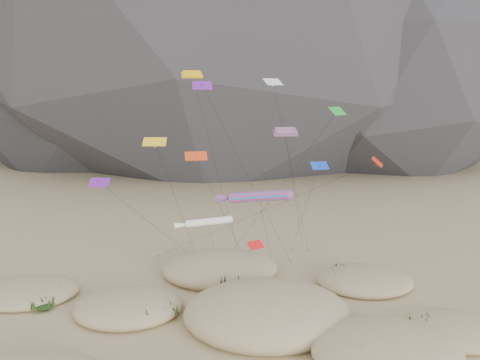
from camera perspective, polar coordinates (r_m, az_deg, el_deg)
ground at (r=44.00m, az=1.19°, el=-19.75°), size 500.00×500.00×0.00m
dunes at (r=46.97m, az=-1.33°, el=-16.63°), size 52.58×38.06×4.59m
dune_grass at (r=45.93m, az=-2.30°, el=-17.18°), size 39.60×29.31×1.48m
kite_stakes at (r=65.55m, az=0.04°, el=-9.13°), size 21.36×4.96×0.30m
rainbow_tube_kite at (r=52.00m, az=1.95°, el=-2.03°), size 8.67×10.09×11.88m
white_tube_kite at (r=48.51m, az=-4.27°, el=-5.14°), size 6.06×17.32×9.73m
orange_parafoil at (r=51.64m, az=-5.77°, el=12.28°), size 7.15×11.17×24.62m
multi_parafoil at (r=47.58m, az=5.60°, el=5.60°), size 7.49×18.85×18.85m
delta_kites at (r=50.47m, az=0.98°, el=3.94°), size 31.37×17.91×23.89m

